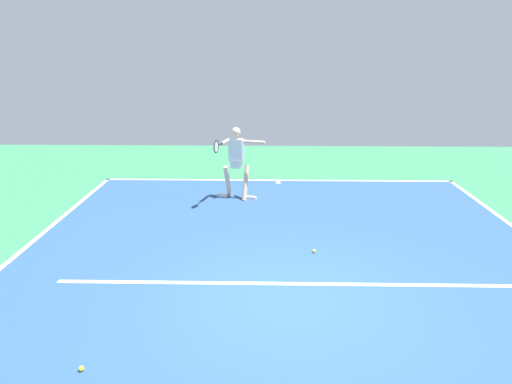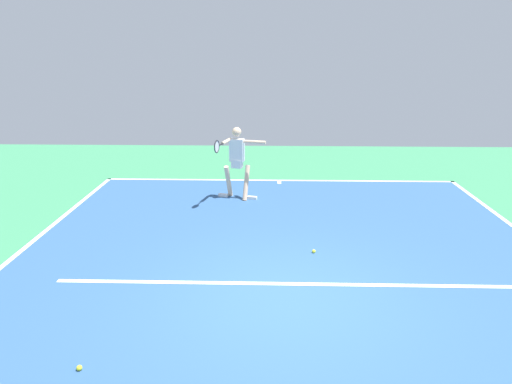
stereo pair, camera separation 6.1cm
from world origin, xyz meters
The scene contains 8 objects.
ground_plane centered at (0.00, 0.00, 0.00)m, with size 22.83×22.83×0.00m, color #388456.
court_surface centered at (0.00, 0.00, 0.00)m, with size 9.69×13.18×0.00m, color #2D5484.
court_line_baseline_near centered at (0.00, -6.54, 0.00)m, with size 9.69×0.10×0.01m, color white.
court_line_service centered at (0.00, -0.46, 0.00)m, with size 7.27×0.10×0.01m, color white.
court_line_centre_mark centered at (0.00, -6.34, 0.00)m, with size 0.10×0.30×0.01m, color white.
tennis_player centered at (1.06, -4.86, 1.01)m, with size 1.19×1.23×1.77m.
tennis_ball_centre_court centered at (2.44, 1.70, 0.03)m, with size 0.07×0.07×0.07m, color yellow.
tennis_ball_near_service_line centered at (-0.54, -1.65, 0.03)m, with size 0.07×0.07×0.07m, color yellow.
Camera 2 is at (0.28, 6.27, 3.55)m, focal length 33.39 mm.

